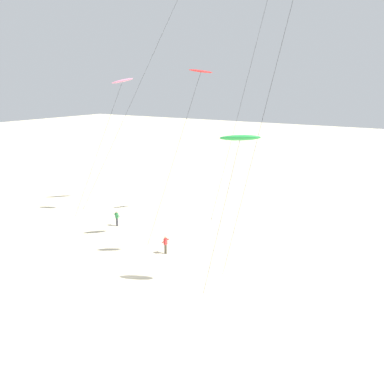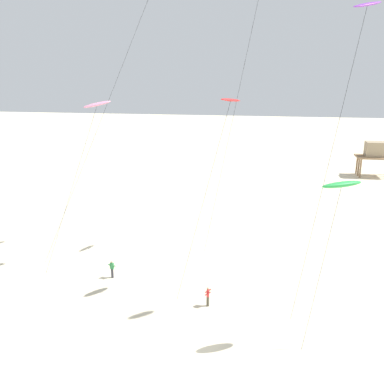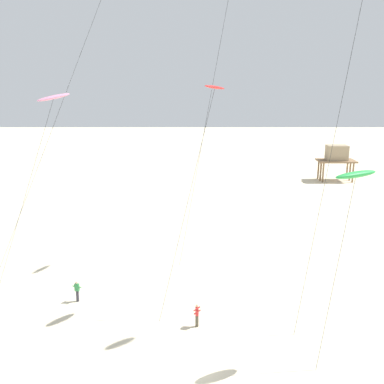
{
  "view_description": "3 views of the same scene",
  "coord_description": "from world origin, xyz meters",
  "px_view_note": "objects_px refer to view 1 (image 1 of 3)",
  "views": [
    {
      "loc": [
        23.05,
        -26.39,
        15.24
      ],
      "look_at": [
        1.87,
        6.3,
        5.59
      ],
      "focal_mm": 42.22,
      "sensor_mm": 36.0,
      "label": 1
    },
    {
      "loc": [
        3.4,
        -27.22,
        19.15
      ],
      "look_at": [
        -1.66,
        8.6,
        8.3
      ],
      "focal_mm": 41.71,
      "sensor_mm": 36.0,
      "label": 2
    },
    {
      "loc": [
        -0.13,
        -23.5,
        16.77
      ],
      "look_at": [
        -0.15,
        7.31,
        8.87
      ],
      "focal_mm": 42.35,
      "sensor_mm": 36.0,
      "label": 3
    }
  ],
  "objects_px": {
    "kite_green": "(240,138)",
    "kite_pink": "(122,82)",
    "kite_flyer_nearest": "(117,218)",
    "kite_flyer_middle": "(166,244)",
    "kite_red": "(200,74)"
  },
  "relations": [
    {
      "from": "kite_green",
      "to": "kite_pink",
      "type": "distance_m",
      "value": 22.75
    },
    {
      "from": "kite_pink",
      "to": "kite_flyer_nearest",
      "type": "relative_size",
      "value": 9.36
    },
    {
      "from": "kite_green",
      "to": "kite_flyer_middle",
      "type": "distance_m",
      "value": 14.09
    },
    {
      "from": "kite_red",
      "to": "kite_green",
      "type": "bearing_deg",
      "value": -42.66
    },
    {
      "from": "kite_pink",
      "to": "kite_flyer_middle",
      "type": "bearing_deg",
      "value": -33.61
    },
    {
      "from": "kite_green",
      "to": "kite_flyer_middle",
      "type": "height_order",
      "value": "kite_green"
    },
    {
      "from": "kite_pink",
      "to": "kite_flyer_middle",
      "type": "height_order",
      "value": "kite_pink"
    },
    {
      "from": "kite_red",
      "to": "kite_pink",
      "type": "distance_m",
      "value": 12.65
    },
    {
      "from": "kite_red",
      "to": "kite_flyer_nearest",
      "type": "distance_m",
      "value": 18.07
    },
    {
      "from": "kite_green",
      "to": "kite_flyer_nearest",
      "type": "relative_size",
      "value": 7.04
    },
    {
      "from": "kite_red",
      "to": "kite_flyer_nearest",
      "type": "xyz_separation_m",
      "value": [
        -10.27,
        -0.25,
        -14.86
      ]
    },
    {
      "from": "kite_flyer_nearest",
      "to": "kite_flyer_middle",
      "type": "relative_size",
      "value": 1.0
    },
    {
      "from": "kite_flyer_middle",
      "to": "kite_pink",
      "type": "bearing_deg",
      "value": 146.39
    },
    {
      "from": "kite_red",
      "to": "kite_green",
      "type": "xyz_separation_m",
      "value": [
        7.68,
        -7.08,
        -4.37
      ]
    },
    {
      "from": "kite_green",
      "to": "kite_pink",
      "type": "relative_size",
      "value": 0.75
    }
  ]
}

